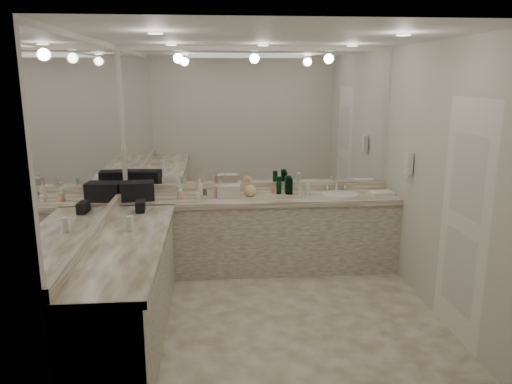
{
  "coord_description": "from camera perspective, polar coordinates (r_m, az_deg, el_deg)",
  "views": [
    {
      "loc": [
        -0.54,
        -4.43,
        2.28
      ],
      "look_at": [
        -0.12,
        0.4,
        1.14
      ],
      "focal_mm": 35.0,
      "sensor_mm": 36.0,
      "label": 1
    }
  ],
  "objects": [
    {
      "name": "soap_bottle_a",
      "position": [
        5.82,
        -6.48,
        0.5
      ],
      "size": [
        0.1,
        0.1,
        0.21
      ],
      "primitive_type": "imported",
      "rotation": [
        0.0,
        0.0,
        -0.32
      ],
      "color": "silver",
      "rests_on": "vanity_back_top"
    },
    {
      "name": "sink",
      "position": [
        5.98,
        9.6,
        -0.33
      ],
      "size": [
        0.44,
        0.44,
        0.03
      ],
      "primitive_type": "cylinder",
      "color": "white",
      "rests_on": "vanity_back_top"
    },
    {
      "name": "green_bottle_1",
      "position": [
        5.92,
        3.83,
        0.68
      ],
      "size": [
        0.07,
        0.07,
        0.19
      ],
      "primitive_type": "cylinder",
      "color": "#0A421D",
      "rests_on": "vanity_back_top"
    },
    {
      "name": "amenity_bottle_0",
      "position": [
        5.79,
        -8.75,
        -0.01
      ],
      "size": [
        0.06,
        0.06,
        0.14
      ],
      "primitive_type": "cylinder",
      "color": "silver",
      "rests_on": "vanity_back_top"
    },
    {
      "name": "amenity_bottle_1",
      "position": [
        5.97,
        1.95,
        0.24
      ],
      "size": [
        0.04,
        0.04,
        0.07
      ],
      "primitive_type": "cylinder",
      "color": "#E57F66",
      "rests_on": "vanity_back_top"
    },
    {
      "name": "floor",
      "position": [
        5.01,
        1.83,
        -13.83
      ],
      "size": [
        3.2,
        3.2,
        0.0
      ],
      "primitive_type": "plane",
      "color": "beige",
      "rests_on": "ground"
    },
    {
      "name": "vanity_left_top",
      "position": [
        4.43,
        -14.53,
        -5.75
      ],
      "size": [
        0.64,
        2.42,
        0.06
      ],
      "primitive_type": "cube",
      "color": "beige",
      "rests_on": "vanity_left_base"
    },
    {
      "name": "green_bottle_3",
      "position": [
        5.92,
        2.64,
        0.78
      ],
      "size": [
        0.06,
        0.06,
        0.2
      ],
      "primitive_type": "cylinder",
      "color": "#0A421D",
      "rests_on": "vanity_back_top"
    },
    {
      "name": "mirror_back",
      "position": [
        5.96,
        0.26,
        8.39
      ],
      "size": [
        3.12,
        0.01,
        1.55
      ],
      "primitive_type": "cube",
      "color": "white",
      "rests_on": "wall_back"
    },
    {
      "name": "amenity_bottle_8",
      "position": [
        5.74,
        -6.67,
        -0.4
      ],
      "size": [
        0.06,
        0.06,
        0.07
      ],
      "primitive_type": "cylinder",
      "color": "white",
      "rests_on": "vanity_back_top"
    },
    {
      "name": "ceiling",
      "position": [
        4.47,
        2.08,
        17.35
      ],
      "size": [
        3.2,
        3.2,
        0.0
      ],
      "primitive_type": "plane",
      "color": "white",
      "rests_on": "floor"
    },
    {
      "name": "wall_phone",
      "position": [
        5.62,
        17.05,
        3.13
      ],
      "size": [
        0.06,
        0.1,
        0.24
      ],
      "primitive_type": "cube",
      "color": "white",
      "rests_on": "wall_right"
    },
    {
      "name": "wall_left",
      "position": [
        4.66,
        -18.0,
        0.46
      ],
      "size": [
        0.02,
        3.0,
        2.6
      ],
      "primitive_type": "cube",
      "color": "beige",
      "rests_on": "floor"
    },
    {
      "name": "lotion_left",
      "position": [
        4.66,
        -14.18,
        -3.51
      ],
      "size": [
        0.06,
        0.06,
        0.14
      ],
      "primitive_type": "cylinder",
      "color": "white",
      "rests_on": "vanity_left_top"
    },
    {
      "name": "green_bottle_2",
      "position": [
        5.9,
        3.93,
        0.63
      ],
      "size": [
        0.06,
        0.06,
        0.19
      ],
      "primitive_type": "cylinder",
      "color": "#0A421D",
      "rests_on": "vanity_back_top"
    },
    {
      "name": "soap_bottle_b",
      "position": [
        5.71,
        -4.1,
        0.25
      ],
      "size": [
        0.1,
        0.1,
        0.2
      ],
      "primitive_type": "imported",
      "rotation": [
        0.0,
        0.0,
        0.15
      ],
      "color": "silver",
      "rests_on": "vanity_back_top"
    },
    {
      "name": "backsplash_left",
      "position": [
        4.74,
        -17.46,
        -3.67
      ],
      "size": [
        0.04,
        3.0,
        0.1
      ],
      "primitive_type": "cube",
      "color": "beige",
      "rests_on": "vanity_left_top"
    },
    {
      "name": "door",
      "position": [
        4.63,
        22.62,
        -3.18
      ],
      "size": [
        0.02,
        0.82,
        2.1
      ],
      "primitive_type": "cube",
      "color": "white",
      "rests_on": "wall_right"
    },
    {
      "name": "hand_towel",
      "position": [
        6.05,
        14.1,
        -0.13
      ],
      "size": [
        0.29,
        0.21,
        0.04
      ],
      "primitive_type": "cube",
      "rotation": [
        0.0,
        0.0,
        0.13
      ],
      "color": "white",
      "rests_on": "vanity_back_top"
    },
    {
      "name": "green_bottle_0",
      "position": [
        5.99,
        3.6,
        0.83
      ],
      "size": [
        0.07,
        0.07,
        0.19
      ],
      "primitive_type": "cylinder",
      "color": "#0A421D",
      "rests_on": "vanity_back_top"
    },
    {
      "name": "amenity_bottle_5",
      "position": [
        5.82,
        5.08,
        0.04
      ],
      "size": [
        0.04,
        0.04,
        0.11
      ],
      "primitive_type": "cylinder",
      "color": "silver",
      "rests_on": "vanity_back_top"
    },
    {
      "name": "green_bottle_4",
      "position": [
        5.91,
        3.74,
        0.8
      ],
      "size": [
        0.07,
        0.07,
        0.22
      ],
      "primitive_type": "cylinder",
      "color": "#0A421D",
      "rests_on": "vanity_back_top"
    },
    {
      "name": "backsplash_back",
      "position": [
        6.08,
        0.26,
        0.61
      ],
      "size": [
        3.2,
        0.04,
        0.1
      ],
      "primitive_type": "cube",
      "color": "beige",
      "rests_on": "vanity_back_top"
    },
    {
      "name": "amenity_bottle_2",
      "position": [
        5.74,
        -8.65,
        -0.33
      ],
      "size": [
        0.07,
        0.07,
        0.1
      ],
      "primitive_type": "cylinder",
      "color": "#E0B28C",
      "rests_on": "vanity_back_top"
    },
    {
      "name": "amenity_bottle_6",
      "position": [
        5.9,
        -5.85,
        -0.02
      ],
      "size": [
        0.04,
        0.04,
        0.07
      ],
      "primitive_type": "cylinder",
      "color": "#3F3F4C",
      "rests_on": "vanity_back_top"
    },
    {
      "name": "soap_bottle_c",
      "position": [
        5.81,
        -0.64,
        0.45
      ],
      "size": [
        0.17,
        0.17,
        0.19
      ],
      "primitive_type": "imported",
      "rotation": [
        0.0,
        0.0,
        -0.19
      ],
      "color": "#DFC886",
      "rests_on": "vanity_back_top"
    },
    {
      "name": "black_toiletry_bag",
      "position": [
        5.78,
        -13.41,
        0.17
      ],
      "size": [
        0.4,
        0.28,
        0.21
      ],
      "primitive_type": "cube",
      "rotation": [
        0.0,
        0.0,
        0.11
      ],
      "color": "black",
      "rests_on": "vanity_back_top"
    },
    {
      "name": "vanity_back_top",
      "position": [
        5.82,
        0.52,
        -0.78
      ],
      "size": [
        3.2,
        0.64,
        0.06
      ],
      "primitive_type": "cube",
      "color": "beige",
      "rests_on": "vanity_back_base"
    },
    {
      "name": "amenity_bottle_4",
      "position": [
        5.84,
        5.94,
        0.26
      ],
      "size": [
        0.06,
        0.06,
        0.15
      ],
      "primitive_type": "cylinder",
      "color": "silver",
      "rests_on": "vanity_back_top"
    },
    {
      "name": "vanity_left_base",
      "position": [
        4.59,
        -14.32,
        -11.08
      ],
      "size": [
        0.6,
        2.4,
        0.84
      ],
      "primitive_type": "cube",
      "color": "beige",
      "rests_on": "floor"
    },
    {
      "name": "wall_back",
      "position": [
        6.03,
        0.25,
        3.9
      ],
      "size": [
        3.2,
        0.02,
        2.6
      ],
      "primitive_type": "cube",
      "color": "beige",
      "rests_on": "floor"
    },
    {
      "name": "mirror_left",
      "position": [
        4.58,
        -18.27,
        6.27
      ],
      "size": [
        0.01,
        2.92,
        1.55
      ],
      "primitive_type": "cube",
      "color": "white",
      "rests_on": "wall_left"
    },
    {
      "name": "amenity_bottle_7",
      "position": [
        5.77,
        -3.47,
        0.14
      ],
      "size": [
        0.05,
        0.05,
        0.15
      ],
      "primitive_type": "cylinder",
      "color": "silver",
      "rests_on": "vanity_back_top"
    },
    {
      "name": "vanity_back_base",
      "position": [
        5.95,
        0.5,
        -4.97
      ],
      "size": [
        3.2,
        0.6,
        0.84
      ],
      "primitive_type": "cube",
      "color": "beige",
      "rests_on": "floor"
    },
    {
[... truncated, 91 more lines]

